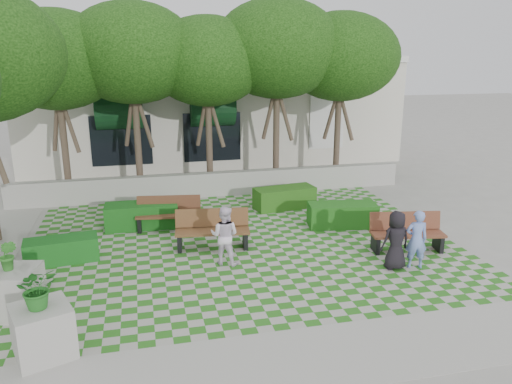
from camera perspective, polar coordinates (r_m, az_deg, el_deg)
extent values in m
plane|color=gray|center=(13.57, -0.61, -7.52)|extent=(90.00, 90.00, 0.00)
plane|color=#2B721E|center=(14.47, -1.48, -5.97)|extent=(12.00, 12.00, 0.00)
cube|color=#9E9B93|center=(9.59, 5.91, -18.38)|extent=(16.00, 2.00, 0.01)
cube|color=#9E9B93|center=(19.20, -4.68, 0.91)|extent=(15.00, 0.36, 0.90)
cube|color=brown|center=(14.45, 16.95, -4.62)|extent=(2.08, 0.95, 0.07)
cube|color=brown|center=(14.61, 16.66, -3.12)|extent=(2.00, 0.48, 0.50)
cube|color=black|center=(14.26, 13.49, -5.73)|extent=(0.20, 0.57, 0.49)
cube|color=black|center=(14.87, 20.10, -5.38)|extent=(0.20, 0.57, 0.49)
cube|color=brown|center=(14.04, -5.00, -4.49)|extent=(2.13, 0.88, 0.07)
cube|color=brown|center=(14.22, -5.06, -2.90)|extent=(2.07, 0.40, 0.52)
cube|color=black|center=(14.16, -8.71, -5.60)|extent=(0.19, 0.58, 0.51)
cube|color=black|center=(14.18, -1.24, -5.37)|extent=(0.19, 0.58, 0.51)
cube|color=#502D1B|center=(15.66, -9.97, -2.60)|extent=(2.04, 0.88, 0.07)
cube|color=#502D1B|center=(15.84, -9.93, -1.26)|extent=(1.97, 0.42, 0.49)
cube|color=black|center=(15.84, -13.08, -3.52)|extent=(0.19, 0.56, 0.48)
cube|color=black|center=(15.68, -6.73, -3.41)|extent=(0.19, 0.56, 0.48)
cube|color=#1A5316|center=(16.03, 9.82, -2.60)|extent=(2.24, 1.18, 0.74)
cube|color=#225316|center=(17.66, 3.28, -0.66)|extent=(2.23, 1.16, 0.74)
cube|color=#144C16|center=(16.12, -12.93, -2.62)|extent=(2.24, 0.94, 0.78)
cube|color=#15511A|center=(14.19, -21.33, -6.19)|extent=(1.92, 0.97, 0.65)
cube|color=#9E9B93|center=(10.14, -23.17, -14.45)|extent=(1.25, 1.25, 0.97)
imported|color=#226920|center=(9.75, -23.72, -10.03)|extent=(0.85, 0.79, 0.76)
cube|color=#9E9B93|center=(11.85, -25.98, -10.21)|extent=(1.20, 1.20, 1.00)
imported|color=#2F7826|center=(11.53, -26.48, -6.47)|extent=(0.42, 0.37, 0.66)
imported|color=#7A93DE|center=(13.34, 17.85, -5.18)|extent=(0.63, 0.48, 1.54)
imported|color=black|center=(13.16, 15.69, -5.33)|extent=(0.77, 0.52, 1.53)
imported|color=white|center=(12.96, -3.62, -4.98)|extent=(0.95, 0.87, 1.57)
cylinder|color=#47382B|center=(20.27, -21.00, 4.67)|extent=(0.26, 0.26, 3.64)
ellipsoid|color=#1E4C11|center=(19.95, -21.95, 13.85)|extent=(4.80, 4.80, 3.60)
cylinder|color=#47382B|center=(20.06, -13.35, 5.44)|extent=(0.26, 0.26, 3.81)
ellipsoid|color=#1E4C11|center=(19.76, -14.00, 15.18)|extent=(5.00, 5.00, 3.75)
cylinder|color=#47382B|center=(20.26, -5.37, 5.58)|extent=(0.26, 0.26, 3.58)
ellipsoid|color=#1E4C11|center=(19.95, -5.61, 14.66)|extent=(4.60, 4.60, 3.45)
cylinder|color=#47382B|center=(20.80, 2.32, 6.37)|extent=(0.26, 0.26, 3.92)
ellipsoid|color=#1E4C11|center=(20.51, 2.44, 16.06)|extent=(5.20, 5.20, 3.90)
cylinder|color=#47382B|center=(21.69, 9.25, 6.27)|extent=(0.26, 0.26, 3.70)
ellipsoid|color=#1E4C11|center=(21.40, 9.65, 15.01)|extent=(4.80, 4.80, 3.60)
cube|color=beige|center=(26.77, -5.28, 9.61)|extent=(18.00, 8.00, 5.00)
cube|color=white|center=(22.67, -3.95, 14.85)|extent=(18.00, 0.30, 0.30)
cube|color=black|center=(24.19, 8.07, 8.14)|extent=(1.40, 0.10, 2.40)
cylinder|color=#0E3517|center=(22.48, -15.38, 9.21)|extent=(3.00, 1.80, 1.80)
cube|color=black|center=(22.67, -15.13, 5.70)|extent=(2.60, 0.08, 2.20)
cylinder|color=#0E3517|center=(22.69, -5.11, 9.77)|extent=(3.00, 1.80, 1.80)
cube|color=black|center=(22.88, -5.03, 6.28)|extent=(2.60, 0.08, 2.20)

